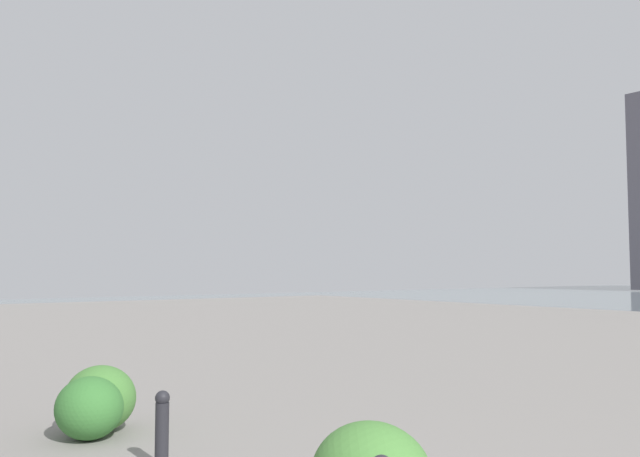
% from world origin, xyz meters
% --- Properties ---
extents(bollard_mid, '(0.13, 0.13, 0.67)m').
position_xyz_m(bollard_mid, '(4.16, -0.87, 0.35)').
color(bollard_mid, '#232328').
rests_on(bollard_mid, ground).
extents(shrub_round, '(0.75, 0.68, 0.64)m').
position_xyz_m(shrub_round, '(5.52, -0.65, 0.32)').
color(shrub_round, '#387533').
rests_on(shrub_round, ground).
extents(shrub_wide, '(0.83, 0.74, 0.70)m').
position_xyz_m(shrub_wide, '(5.80, -0.85, 0.35)').
color(shrub_wide, '#477F38').
rests_on(shrub_wide, ground).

